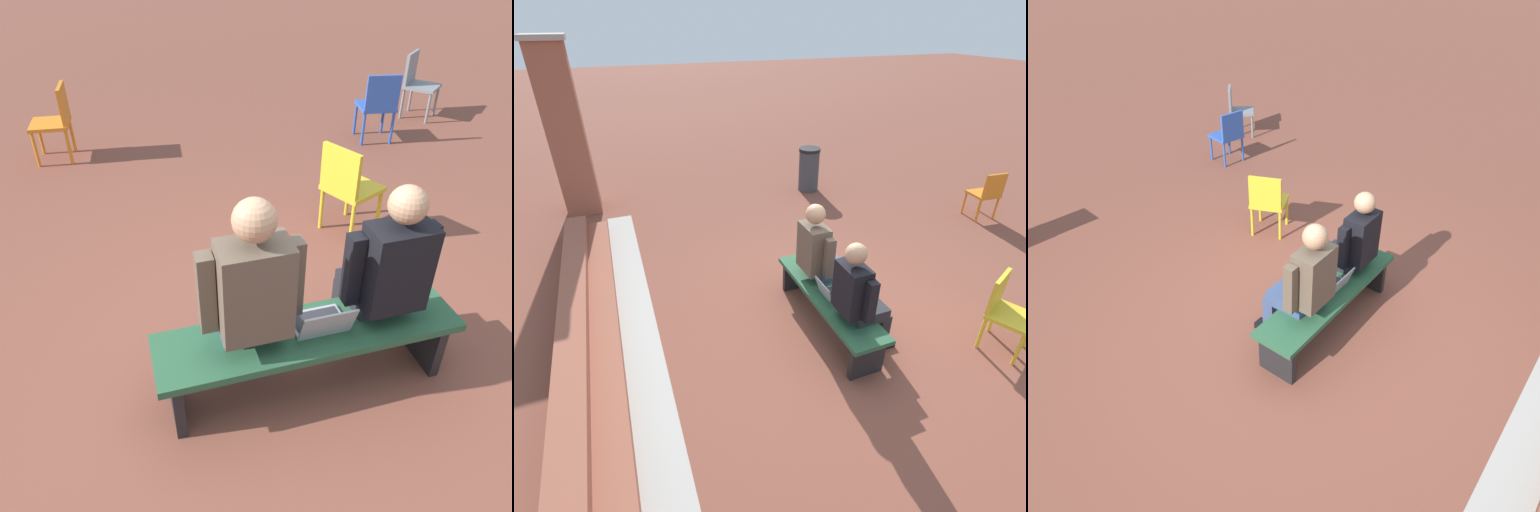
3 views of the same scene
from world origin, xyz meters
The scene contains 11 objects.
ground_plane centered at (0.00, 0.00, 0.00)m, with size 60.00×60.00×0.00m, color brown.
concrete_strip centered at (-0.15, 2.18, 0.00)m, with size 7.82×0.40×0.01m, color #A8A399.
brick_steps centered at (-0.15, 2.73, 0.12)m, with size 7.02×0.60×0.30m.
brick_pillar_right_of_steps centered at (4.32, 2.73, 1.44)m, with size 0.64×0.64×2.85m.
bench centered at (-0.15, 0.16, 0.35)m, with size 1.80×0.44×0.45m.
person_student centered at (-0.61, 0.09, 0.71)m, with size 0.53×0.67×1.33m.
person_adult centered at (0.19, 0.09, 0.73)m, with size 0.56×0.71×1.38m.
laptop centered at (-0.21, 0.17, 0.50)m, with size 0.32×0.29×0.21m.
plastic_chair_foreground centered at (-1.09, -1.39, 0.48)m, with size 0.56×0.56×0.84m.
plastic_chair_near_bench_left centered at (1.37, -3.76, 0.48)m, with size 0.46×0.46×0.84m.
litter_bin centered at (3.70, -1.52, 0.43)m, with size 0.42×0.42×0.86m.
Camera 2 is at (-3.21, 2.08, 3.08)m, focal length 28.00 mm.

